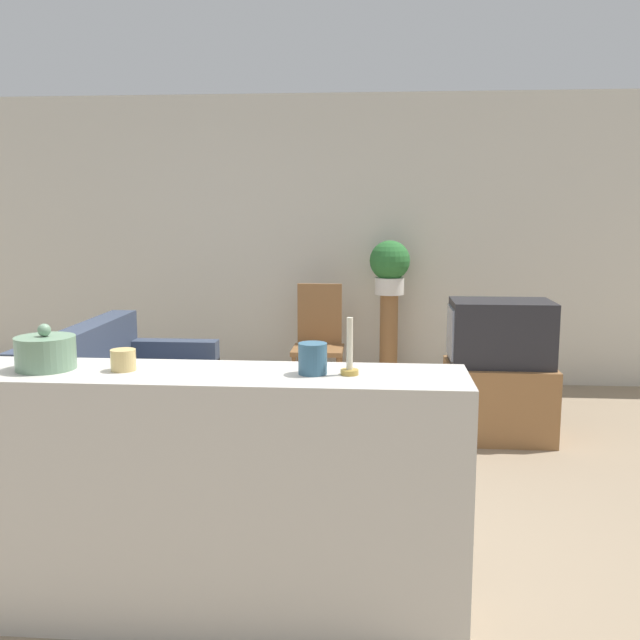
# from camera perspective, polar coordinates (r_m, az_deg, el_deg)

# --- Properties ---
(ground_plane) EXTENTS (14.00, 14.00, 0.00)m
(ground_plane) POSITION_cam_1_polar(r_m,az_deg,el_deg) (3.82, -9.55, -16.95)
(ground_plane) COLOR gray
(wall_back) EXTENTS (9.00, 0.06, 2.70)m
(wall_back) POSITION_cam_1_polar(r_m,az_deg,el_deg) (6.82, -2.81, 6.35)
(wall_back) COLOR beige
(wall_back) RESTS_ON ground_plane
(couch) EXTENTS (0.88, 1.79, 0.83)m
(couch) POSITION_cam_1_polar(r_m,az_deg,el_deg) (5.22, -15.41, -6.54)
(couch) COLOR #384256
(couch) RESTS_ON ground_plane
(tv_stand) EXTENTS (0.75, 0.58, 0.54)m
(tv_stand) POSITION_cam_1_polar(r_m,az_deg,el_deg) (5.38, 14.07, -6.27)
(tv_stand) COLOR olive
(tv_stand) RESTS_ON ground_plane
(television) EXTENTS (0.72, 0.47, 0.46)m
(television) POSITION_cam_1_polar(r_m,az_deg,el_deg) (5.27, 14.21, -0.99)
(television) COLOR #232328
(television) RESTS_ON tv_stand
(wooden_chair) EXTENTS (0.44, 0.44, 0.99)m
(wooden_chair) POSITION_cam_1_polar(r_m,az_deg,el_deg) (6.29, -0.11, -1.37)
(wooden_chair) COLOR olive
(wooden_chair) RESTS_ON ground_plane
(plant_stand) EXTENTS (0.16, 0.16, 0.88)m
(plant_stand) POSITION_cam_1_polar(r_m,az_deg,el_deg) (6.56, 5.51, -1.77)
(plant_stand) COLOR olive
(plant_stand) RESTS_ON ground_plane
(potted_plant) EXTENTS (0.36, 0.36, 0.49)m
(potted_plant) POSITION_cam_1_polar(r_m,az_deg,el_deg) (6.47, 5.60, 4.39)
(potted_plant) COLOR white
(potted_plant) RESTS_ON plant_stand
(foreground_counter) EXTENTS (2.47, 0.44, 1.03)m
(foreground_counter) POSITION_cam_1_polar(r_m,az_deg,el_deg) (3.04, -12.85, -13.45)
(foreground_counter) COLOR beige
(foreground_counter) RESTS_ON ground_plane
(decorative_bowl) EXTENTS (0.23, 0.23, 0.18)m
(decorative_bowl) POSITION_cam_1_polar(r_m,az_deg,el_deg) (3.03, -21.11, -2.43)
(decorative_bowl) COLOR gray
(decorative_bowl) RESTS_ON foreground_counter
(candle_jar) EXTENTS (0.10, 0.10, 0.08)m
(candle_jar) POSITION_cam_1_polar(r_m,az_deg,el_deg) (2.92, -15.46, -3.10)
(candle_jar) COLOR tan
(candle_jar) RESTS_ON foreground_counter
(candlestick) EXTENTS (0.07, 0.07, 0.22)m
(candlestick) POSITION_cam_1_polar(r_m,az_deg,el_deg) (2.74, 2.38, -2.95)
(candlestick) COLOR #B7933D
(candlestick) RESTS_ON foreground_counter
(coffee_tin) EXTENTS (0.11, 0.11, 0.12)m
(coffee_tin) POSITION_cam_1_polar(r_m,az_deg,el_deg) (2.75, -0.59, -3.10)
(coffee_tin) COLOR #335B75
(coffee_tin) RESTS_ON foreground_counter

